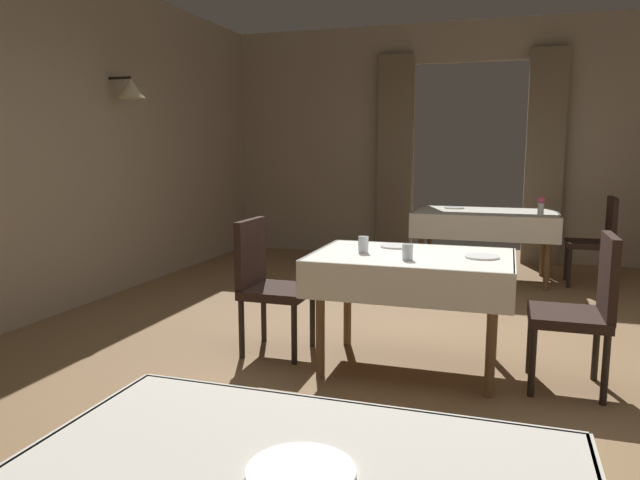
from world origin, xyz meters
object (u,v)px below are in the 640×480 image
chair_far_right (598,237)px  glass_mid_c (408,252)px  plate_mid_a (482,257)px  flower_vase_far (541,205)px  plate_mid_b (396,246)px  chair_mid_right (584,305)px  plate_near_b (301,472)px  dining_table_far (485,219)px  chair_mid_left (267,279)px  dining_table_mid (412,269)px  glass_mid_d (363,245)px  plate_far_b (454,208)px

chair_far_right → glass_mid_c: size_ratio=9.81×
plate_mid_a → flower_vase_far: size_ratio=1.08×
flower_vase_far → plate_mid_b: bearing=-113.6°
glass_mid_c → chair_mid_right: bearing=8.5°
plate_near_b → flower_vase_far: (0.69, 5.23, 0.10)m
dining_table_far → glass_mid_c: bearing=-96.1°
chair_mid_right → plate_mid_a: chair_mid_right is taller
chair_mid_left → plate_near_b: chair_mid_left is taller
flower_vase_far → plate_near_b: bearing=-97.5°
dining_table_mid → dining_table_far: (0.33, 2.91, 0.01)m
glass_mid_d → dining_table_far: bearing=77.7°
plate_mid_b → glass_mid_c: glass_mid_c is taller
dining_table_far → chair_far_right: chair_far_right is taller
plate_near_b → plate_mid_b: (-0.34, 2.88, 0.00)m
plate_mid_b → glass_mid_c: size_ratio=2.29×
chair_mid_right → plate_near_b: (-0.82, -2.58, 0.24)m
dining_table_mid → chair_far_right: chair_far_right is taller
dining_table_far → chair_mid_right: (0.68, -2.96, -0.15)m
chair_far_right → dining_table_mid: bearing=-116.5°
plate_near_b → plate_mid_a: size_ratio=1.07×
plate_near_b → glass_mid_d: size_ratio=2.14×
glass_mid_d → plate_far_b: size_ratio=0.46×
chair_far_right → plate_far_b: size_ratio=4.08×
plate_near_b → plate_far_b: 5.77m
plate_near_b → glass_mid_c: 2.44m
dining_table_far → glass_mid_d: size_ratio=14.16×
dining_table_far → glass_mid_d: (-0.64, -2.95, 0.14)m
glass_mid_d → flower_vase_far: bearing=65.7°
chair_mid_right → plate_mid_b: 1.22m
dining_table_far → chair_mid_right: 3.04m
glass_mid_c → dining_table_mid: bearing=90.9°
plate_mid_b → plate_near_b: bearing=-83.4°
glass_mid_d → plate_far_b: bearing=84.7°
dining_table_far → chair_mid_right: bearing=-77.1°
glass_mid_c → chair_far_right: bearing=65.1°
glass_mid_d → plate_mid_b: bearing=60.6°
chair_far_right → glass_mid_c: chair_far_right is taller
dining_table_far → chair_far_right: 1.14m
plate_mid_a → flower_vase_far: bearing=80.1°
dining_table_mid → glass_mid_c: 0.25m
plate_far_b → flower_vase_far: bearing=-31.3°
chair_mid_left → plate_mid_a: (1.44, -0.01, 0.24)m
flower_vase_far → chair_mid_right: bearing=-87.2°
plate_mid_b → glass_mid_d: bearing=-119.4°
dining_table_far → plate_mid_b: plate_mid_b is taller
dining_table_mid → plate_mid_b: 0.31m
dining_table_mid → dining_table_far: 2.93m
chair_mid_left → dining_table_mid: bearing=-1.3°
chair_mid_right → plate_near_b: 2.72m
plate_near_b → plate_mid_a: bearing=84.8°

